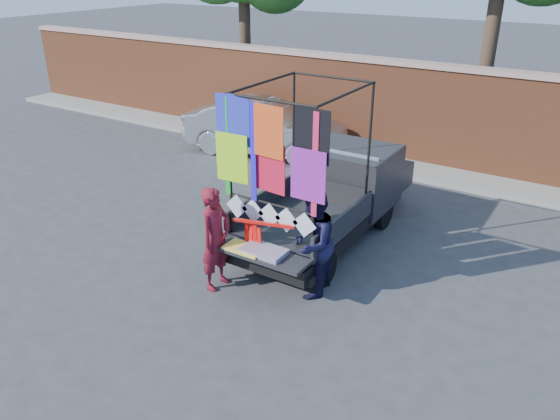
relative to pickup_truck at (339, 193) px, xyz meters
The scene contains 8 objects.
ground 2.54m from the pickup_truck, 86.32° to the right, with size 90.00×90.00×0.00m, color #38383A.
brick_wall 4.62m from the pickup_truck, 88.06° to the left, with size 30.00×0.45×2.61m.
curb 3.96m from the pickup_truck, 87.71° to the left, with size 30.00×1.20×0.12m, color gray.
pickup_truck is the anchor object (origin of this frame).
sedan 4.88m from the pickup_truck, 140.95° to the left, with size 1.55×4.44×1.46m, color silver.
woman 3.00m from the pickup_truck, 103.92° to the right, with size 0.64×0.42×1.74m, color maroon.
man 2.38m from the pickup_truck, 73.18° to the right, with size 0.88×0.69×1.81m, color black.
streamer_bundle 2.62m from the pickup_truck, 92.80° to the right, with size 0.98×0.32×0.69m.
Camera 1 is at (4.11, -6.44, 4.94)m, focal length 35.00 mm.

